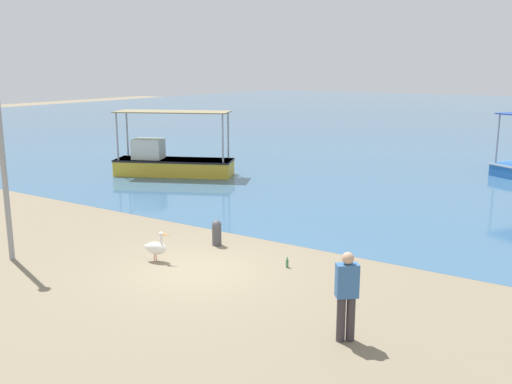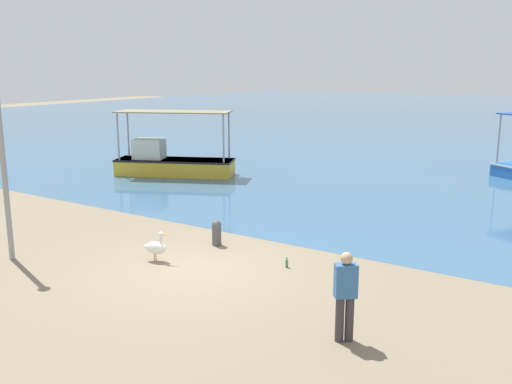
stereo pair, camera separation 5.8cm
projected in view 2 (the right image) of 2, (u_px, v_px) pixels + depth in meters
The scene contains 7 objects.
ground at pixel (198, 270), 14.00m from camera, with size 120.00×120.00×0.00m, color #7E7058.
fishing_boat_outer at pixel (171, 161), 26.02m from camera, with size 5.50×3.64×2.91m.
pelican at pixel (156, 247), 14.54m from camera, with size 0.79×0.42×0.80m.
lamp_post at pixel (1, 145), 14.15m from camera, with size 0.28×0.28×5.26m.
mooring_bollard at pixel (217, 232), 15.85m from camera, with size 0.27×0.27×0.72m.
fisherman_standing at pixel (345, 294), 10.20m from camera, with size 0.45×0.42×1.69m.
glass_bottle at pixel (287, 263), 14.14m from camera, with size 0.07×0.07×0.27m.
Camera 2 is at (8.45, -10.30, 4.90)m, focal length 40.00 mm.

